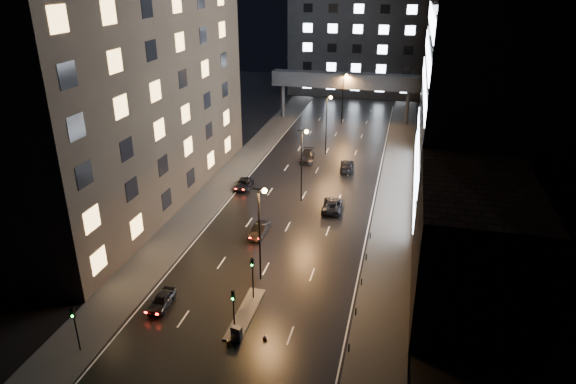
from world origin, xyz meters
name	(u,v)px	position (x,y,z in m)	size (l,w,h in m)	color
ground	(317,170)	(0.00, 40.00, 0.00)	(160.00, 160.00, 0.00)	black
sidewalk_left	(232,174)	(-12.50, 35.00, 0.07)	(5.00, 110.00, 0.15)	#383533
sidewalk_right	(396,189)	(12.50, 35.00, 0.07)	(5.00, 110.00, 0.15)	#383533
building_left	(119,50)	(-22.50, 24.00, 20.00)	(15.00, 48.00, 40.00)	#2D2319
building_right_low	(472,245)	(20.00, 9.00, 6.00)	(10.00, 18.00, 12.00)	black
building_right_glass	(514,29)	(25.00, 36.00, 22.50)	(20.00, 36.00, 45.00)	black
building_far	(360,43)	(0.00, 98.00, 12.50)	(34.00, 14.00, 25.00)	#333335
skybridge	(344,81)	(0.00, 70.00, 8.34)	(30.00, 3.00, 10.00)	#333335
median_island	(246,313)	(0.30, 2.00, 0.07)	(1.60, 8.00, 0.15)	#383533
traffic_signal_near	(253,271)	(0.30, 4.49, 3.09)	(0.28, 0.34, 4.40)	black
traffic_signal_far	(233,305)	(0.30, -1.01, 3.09)	(0.28, 0.34, 4.40)	black
traffic_signal_corner	(75,323)	(-11.50, -6.01, 2.94)	(0.28, 0.34, 4.40)	black
bollard_row	(359,297)	(10.20, 6.50, 0.45)	(0.12, 25.12, 0.90)	black
streetlight_near	(261,222)	(0.16, 8.00, 6.50)	(1.45, 0.50, 10.15)	black
streetlight_mid_a	(303,156)	(0.16, 28.00, 6.50)	(1.45, 0.50, 10.15)	black
streetlight_mid_b	(327,118)	(0.16, 48.00, 6.50)	(1.45, 0.50, 10.15)	black
streetlight_far	(344,92)	(0.16, 68.00, 6.50)	(1.45, 0.50, 10.15)	black
car_away_a	(162,300)	(-7.69, 1.33, 0.68)	(1.60, 3.97, 1.35)	black
car_away_b	(260,230)	(-2.71, 16.97, 0.70)	(1.48, 4.26, 1.40)	black
car_away_c	(244,184)	(-9.00, 30.39, 0.64)	(2.12, 4.60, 1.28)	black
car_away_d	(307,156)	(-2.39, 43.98, 0.78)	(2.19, 5.38, 1.56)	black
car_toward_a	(332,205)	(4.60, 26.06, 0.75)	(2.48, 5.38, 1.49)	black
car_toward_b	(347,165)	(4.55, 41.41, 0.76)	(2.13, 5.23, 1.52)	black
utility_cabinet	(236,333)	(0.70, -1.70, 0.78)	(0.89, 0.49, 1.26)	#4A494C
cone_a	(228,341)	(0.13, -2.20, 0.25)	(0.41, 0.41, 0.50)	#DA560B
cone_b	(265,337)	(3.00, -1.05, 0.26)	(0.39, 0.39, 0.52)	#E0570B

